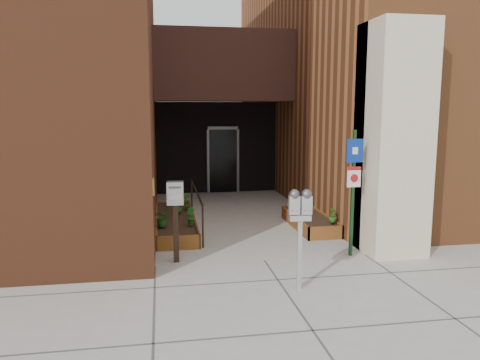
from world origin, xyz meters
name	(u,v)px	position (x,y,z in m)	size (l,w,h in m)	color
ground	(264,261)	(0.00, 0.00, 0.00)	(80.00, 80.00, 0.00)	#9E9991
architecture	(212,38)	(-0.18, 6.89, 4.98)	(20.00, 14.60, 10.00)	brown
planter_left	(175,222)	(-1.55, 2.70, 0.13)	(0.90, 3.60, 0.30)	brown
planter_right	(310,222)	(1.60, 2.20, 0.13)	(0.80, 2.20, 0.30)	brown
handrail	(196,197)	(-1.05, 2.65, 0.75)	(0.04, 3.34, 0.90)	black
parking_meter	(300,212)	(0.23, -1.42, 1.23)	(0.36, 0.18, 1.59)	#B9B9BC
sign_post	(353,180)	(1.70, 0.01, 1.48)	(0.33, 0.09, 2.40)	#133617
payment_dropbox	(175,204)	(-1.61, 0.21, 1.08)	(0.31, 0.24, 1.50)	black
shrub_left_a	(162,217)	(-1.85, 1.73, 0.50)	(0.37, 0.37, 0.41)	#205418
shrub_left_b	(190,216)	(-1.25, 1.76, 0.48)	(0.20, 0.20, 0.37)	#1C611B
shrub_left_c	(178,206)	(-1.48, 2.95, 0.47)	(0.19, 0.19, 0.35)	#1C631D
shrub_left_d	(186,201)	(-1.25, 3.37, 0.50)	(0.21, 0.21, 0.40)	#29601B
shrub_right_a	(333,215)	(1.85, 1.41, 0.46)	(0.18, 0.18, 0.32)	#29611B
shrub_right_b	(294,203)	(1.35, 2.75, 0.48)	(0.19, 0.19, 0.35)	#164F19
shrub_right_c	(294,205)	(1.35, 2.68, 0.45)	(0.28, 0.28, 0.31)	#245B1A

